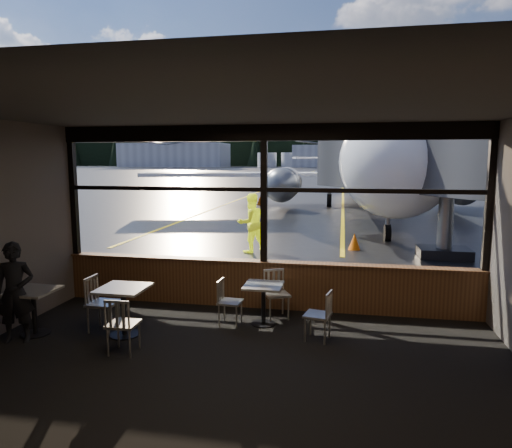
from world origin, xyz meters
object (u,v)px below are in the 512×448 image
(chair_mid_s, at_px, (123,325))
(chair_mid_w, at_px, (103,304))
(passenger, at_px, (15,293))
(airliner, at_px, (368,121))
(cafe_table_left, at_px, (34,312))
(cone_nose, at_px, (354,241))
(cone_wing, at_px, (260,201))
(ground_crew, at_px, (251,223))
(jet_bridge, at_px, (418,179))
(chair_near_e, at_px, (318,315))
(cafe_table_mid, at_px, (124,312))
(cafe_table_near, at_px, (263,305))
(chair_near_w, at_px, (230,302))
(chair_near_n, at_px, (277,295))

(chair_mid_s, relative_size, chair_mid_w, 0.93)
(chair_mid_w, xyz_separation_m, passenger, (-1.11, -0.67, 0.33))
(airliner, distance_m, cafe_table_left, 22.85)
(cone_nose, bearing_deg, cafe_table_left, -122.49)
(cone_wing, bearing_deg, ground_crew, -80.82)
(jet_bridge, distance_m, cafe_table_left, 10.53)
(jet_bridge, height_order, chair_near_e, jet_bridge)
(cafe_table_mid, relative_size, chair_mid_s, 0.93)
(cafe_table_near, height_order, chair_near_w, chair_near_w)
(jet_bridge, relative_size, chair_near_n, 12.05)
(airliner, relative_size, jet_bridge, 3.16)
(cafe_table_near, height_order, chair_mid_s, chair_mid_s)
(cone_wing, bearing_deg, chair_mid_s, -84.80)
(cafe_table_mid, bearing_deg, chair_mid_s, -63.86)
(jet_bridge, bearing_deg, cone_nose, 155.75)
(chair_mid_w, bearing_deg, passenger, -58.65)
(chair_near_n, distance_m, chair_mid_w, 2.99)
(passenger, bearing_deg, chair_near_e, -7.46)
(chair_mid_w, relative_size, passenger, 0.59)
(chair_mid_w, distance_m, ground_crew, 7.11)
(cafe_table_near, xyz_separation_m, cone_wing, (-3.91, 21.23, -0.09))
(chair_mid_s, bearing_deg, passenger, 175.62)
(jet_bridge, distance_m, chair_near_e, 7.62)
(cafe_table_near, xyz_separation_m, cone_nose, (1.72, 7.19, -0.09))
(passenger, bearing_deg, cone_nose, 39.25)
(jet_bridge, distance_m, passenger, 10.73)
(cafe_table_left, bearing_deg, airliner, 73.71)
(chair_near_w, distance_m, passenger, 3.42)
(chair_near_w, relative_size, chair_mid_w, 0.86)
(chair_near_n, relative_size, chair_mid_s, 1.01)
(ground_crew, bearing_deg, airliner, -147.36)
(cafe_table_near, bearing_deg, jet_bridge, 61.71)
(jet_bridge, distance_m, chair_mid_s, 9.74)
(cone_wing, bearing_deg, chair_near_n, -78.92)
(chair_mid_w, bearing_deg, cone_wing, -176.13)
(cafe_table_left, distance_m, cone_nose, 9.91)
(chair_mid_s, distance_m, cone_wing, 22.88)
(ground_crew, bearing_deg, chair_near_w, 57.31)
(cafe_table_near, distance_m, cone_nose, 7.39)
(chair_mid_w, height_order, ground_crew, ground_crew)
(jet_bridge, bearing_deg, passenger, -132.19)
(airliner, height_order, passenger, airliner)
(jet_bridge, height_order, cafe_table_left, jet_bridge)
(chair_near_w, xyz_separation_m, chair_mid_w, (-2.01, -0.67, 0.07))
(cafe_table_mid, height_order, cafe_table_left, cafe_table_mid)
(passenger, relative_size, ground_crew, 0.87)
(chair_mid_s, relative_size, cone_wing, 1.60)
(jet_bridge, bearing_deg, chair_near_n, -118.38)
(cafe_table_near, bearing_deg, chair_mid_s, -139.71)
(chair_mid_s, bearing_deg, cafe_table_mid, 114.59)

